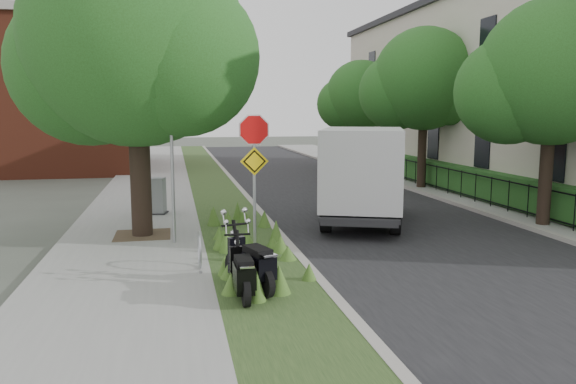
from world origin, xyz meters
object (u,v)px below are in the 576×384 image
Objects in this scene: sign_assembly at (254,154)px; scooter_near at (243,278)px; scooter_far at (254,269)px; utility_cabinet at (153,196)px; box_truck at (363,171)px.

scooter_near is (-0.67, -3.24, -1.84)m from sign_assembly.
scooter_far is (-0.44, -2.86, -1.80)m from sign_assembly.
scooter_far is (0.24, 0.38, 0.04)m from scooter_near.
utility_cabinet is at bearing 114.58° from sign_assembly.
scooter_near is at bearing -122.05° from scooter_far.
sign_assembly is 4.85m from box_truck.
box_truck is at bearing 40.51° from sign_assembly.
scooter_near is 0.28× the size of box_truck.
sign_assembly reaches higher than utility_cabinet.
scooter_near is 7.75m from box_truck.
sign_assembly reaches higher than scooter_far.
box_truck is (4.31, 6.35, 1.07)m from scooter_near.
box_truck reaches higher than scooter_far.
utility_cabinet is at bearing 160.01° from box_truck.
scooter_near is 8.73m from utility_cabinet.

